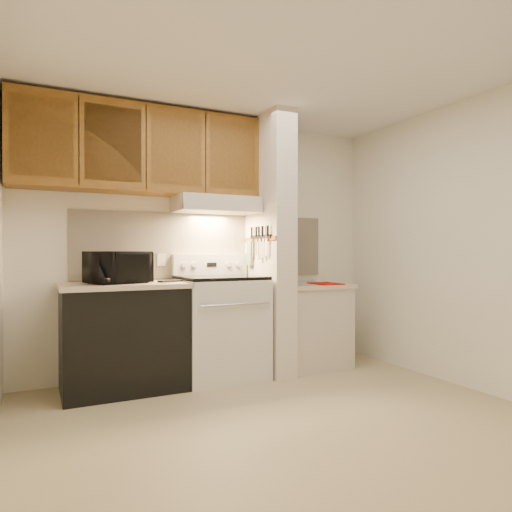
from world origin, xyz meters
TOP-DOWN VIEW (x-y plane):
  - floor at (0.00, 0.00)m, footprint 3.60×3.60m
  - ceiling at (0.00, 0.00)m, footprint 3.60×3.60m
  - wall_back at (0.00, 1.50)m, footprint 3.60×2.50m
  - wall_right at (1.80, 0.00)m, footprint 0.02×3.00m
  - backsplash at (0.00, 1.49)m, footprint 2.60×0.02m
  - range_body at (0.00, 1.16)m, footprint 0.76×0.65m
  - oven_window at (0.00, 0.84)m, footprint 0.50×0.01m
  - oven_handle at (0.00, 0.80)m, footprint 0.65×0.02m
  - cooktop at (0.00, 1.16)m, footprint 0.74×0.64m
  - range_backguard at (0.00, 1.44)m, footprint 0.76×0.08m
  - range_display at (0.00, 1.40)m, footprint 0.10×0.01m
  - range_knob_left_outer at (-0.28, 1.40)m, footprint 0.05×0.02m
  - range_knob_left_inner at (-0.18, 1.40)m, footprint 0.05×0.02m
  - range_knob_right_inner at (0.18, 1.40)m, footprint 0.05×0.02m
  - range_knob_right_outer at (0.28, 1.40)m, footprint 0.05×0.02m
  - dishwasher_front at (-0.88, 1.17)m, footprint 1.00×0.63m
  - left_countertop at (-0.88, 1.17)m, footprint 1.04×0.67m
  - spoon_rest at (-0.48, 1.12)m, footprint 0.26×0.16m
  - teal_jar at (-1.04, 1.39)m, footprint 0.11×0.11m
  - outlet at (-0.48, 1.48)m, footprint 0.08×0.01m
  - microwave at (-0.93, 1.15)m, footprint 0.57×0.47m
  - partition_pillar at (0.51, 1.15)m, footprint 0.22×0.70m
  - pillar_trim at (0.39, 1.15)m, footprint 0.01×0.70m
  - knife_strip at (0.39, 1.10)m, footprint 0.02×0.42m
  - knife_blade_a at (0.38, 0.95)m, footprint 0.01×0.03m
  - knife_handle_a at (0.38, 0.93)m, footprint 0.02×0.02m
  - knife_blade_b at (0.38, 1.02)m, footprint 0.01×0.04m
  - knife_handle_b at (0.38, 1.03)m, footprint 0.02×0.02m
  - knife_blade_c at (0.38, 1.09)m, footprint 0.01×0.04m
  - knife_handle_c at (0.38, 1.11)m, footprint 0.02×0.02m
  - knife_blade_d at (0.38, 1.17)m, footprint 0.01×0.04m
  - knife_handle_d at (0.38, 1.17)m, footprint 0.02×0.02m
  - knife_blade_e at (0.38, 1.27)m, footprint 0.01×0.04m
  - knife_handle_e at (0.38, 1.27)m, footprint 0.02×0.02m
  - oven_mitt at (0.38, 1.32)m, footprint 0.03×0.10m
  - right_cab_base at (0.97, 1.15)m, footprint 0.70×0.60m
  - right_countertop at (0.97, 1.15)m, footprint 0.74×0.64m
  - red_folder at (1.07, 1.00)m, footprint 0.26×0.34m
  - white_box at (1.19, 1.33)m, footprint 0.15×0.11m
  - range_hood at (0.00, 1.28)m, footprint 0.78×0.44m
  - hood_lip at (0.00, 1.07)m, footprint 0.78×0.04m
  - upper_cabinets at (-0.69, 1.32)m, footprint 2.18×0.33m
  - cab_door_a at (-1.51, 1.17)m, footprint 0.46×0.01m
  - cab_gap_a at (-1.23, 1.16)m, footprint 0.01×0.01m
  - cab_door_b at (-0.96, 1.17)m, footprint 0.46×0.01m
  - cab_gap_b at (-0.69, 1.16)m, footprint 0.01×0.01m
  - cab_door_c at (-0.42, 1.17)m, footprint 0.46×0.01m
  - cab_gap_c at (-0.14, 1.16)m, footprint 0.01×0.01m
  - cab_door_d at (0.13, 1.17)m, footprint 0.46×0.01m

SIDE VIEW (x-z plane):
  - floor at x=0.00m, z-range 0.00..0.00m
  - right_cab_base at x=0.97m, z-range 0.00..0.81m
  - dishwasher_front at x=-0.88m, z-range 0.00..0.87m
  - range_body at x=0.00m, z-range 0.00..0.92m
  - oven_window at x=0.00m, z-range 0.35..0.65m
  - oven_handle at x=0.00m, z-range 0.71..0.73m
  - right_countertop at x=0.97m, z-range 0.81..0.85m
  - red_folder at x=1.07m, z-range 0.85..0.86m
  - white_box at x=1.19m, z-range 0.85..0.89m
  - left_countertop at x=-0.88m, z-range 0.87..0.91m
  - spoon_rest at x=-0.48m, z-range 0.91..0.93m
  - cooktop at x=0.00m, z-range 0.92..0.95m
  - teal_jar at x=-1.04m, z-range 0.91..1.01m
  - microwave at x=-0.93m, z-range 0.91..1.18m
  - range_backguard at x=0.00m, z-range 0.95..1.15m
  - range_display at x=0.00m, z-range 1.03..1.07m
  - range_knob_left_outer at x=-0.28m, z-range 1.03..1.07m
  - range_knob_left_inner at x=-0.18m, z-range 1.03..1.07m
  - range_knob_right_inner at x=0.18m, z-range 1.03..1.07m
  - range_knob_right_outer at x=0.28m, z-range 1.03..1.07m
  - outlet at x=-0.48m, z-range 1.04..1.16m
  - oven_mitt at x=0.38m, z-range 1.04..1.29m
  - knife_blade_c at x=0.38m, z-range 1.10..1.30m
  - knife_blade_b at x=0.38m, z-range 1.12..1.30m
  - knife_blade_e at x=0.38m, z-range 1.12..1.30m
  - knife_blade_a at x=0.38m, z-range 1.14..1.30m
  - knife_blade_d at x=0.38m, z-range 1.14..1.30m
  - backsplash at x=0.00m, z-range 0.92..1.55m
  - wall_back at x=0.00m, z-range 1.24..1.26m
  - wall_right at x=1.80m, z-range 0.00..2.50m
  - partition_pillar at x=0.51m, z-range 0.00..2.50m
  - pillar_trim at x=0.39m, z-range 1.28..1.32m
  - knife_strip at x=0.39m, z-range 1.30..1.34m
  - knife_handle_a at x=0.38m, z-range 1.32..1.42m
  - knife_handle_b at x=0.38m, z-range 1.32..1.42m
  - knife_handle_c at x=0.38m, z-range 1.32..1.42m
  - knife_handle_d at x=0.38m, z-range 1.32..1.42m
  - knife_handle_e at x=0.38m, z-range 1.32..1.42m
  - hood_lip at x=0.00m, z-range 1.55..1.61m
  - range_hood at x=0.00m, z-range 1.55..1.70m
  - upper_cabinets at x=-0.69m, z-range 1.70..2.47m
  - cab_door_a at x=-1.51m, z-range 1.77..2.40m
  - cab_gap_a at x=-1.23m, z-range 1.72..2.45m
  - cab_door_b at x=-0.96m, z-range 1.77..2.40m
  - cab_gap_b at x=-0.69m, z-range 1.72..2.45m
  - cab_door_c at x=-0.42m, z-range 1.77..2.40m
  - cab_gap_c at x=-0.14m, z-range 1.72..2.45m
  - cab_door_d at x=0.13m, z-range 1.77..2.40m
  - ceiling at x=0.00m, z-range 2.50..2.50m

